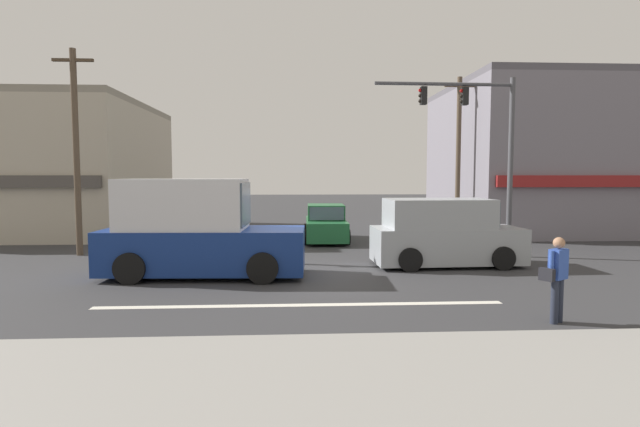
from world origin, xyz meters
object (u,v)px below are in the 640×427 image
at_px(utility_pole_near_left, 76,149).
at_px(utility_pole_far_right, 458,155).
at_px(van_parked_curbside, 444,234).
at_px(box_truck_crossing_leftbound, 197,232).
at_px(sedan_crossing_rightbound, 326,225).
at_px(traffic_light_mast, 484,137).
at_px(pedestrian_foreground_with_bag, 557,274).

bearing_deg(utility_pole_near_left, utility_pole_far_right, 16.60).
relative_size(van_parked_curbside, box_truck_crossing_leftbound, 0.82).
bearing_deg(utility_pole_near_left, van_parked_curbside, -12.44).
xyz_separation_m(van_parked_curbside, sedan_crossing_rightbound, (-3.32, 6.16, -0.29)).
height_order(traffic_light_mast, van_parked_curbside, traffic_light_mast).
bearing_deg(box_truck_crossing_leftbound, utility_pole_far_right, 39.76).
bearing_deg(sedan_crossing_rightbound, pedestrian_foreground_with_bag, -73.62).
bearing_deg(box_truck_crossing_leftbound, van_parked_curbside, 9.92).
relative_size(box_truck_crossing_leftbound, pedestrian_foreground_with_bag, 3.40).
bearing_deg(utility_pole_far_right, van_parked_curbside, -111.39).
bearing_deg(sedan_crossing_rightbound, traffic_light_mast, -41.18).
bearing_deg(utility_pole_far_right, utility_pole_near_left, -163.40).
bearing_deg(box_truck_crossing_leftbound, sedan_crossing_rightbound, 61.03).
height_order(traffic_light_mast, sedan_crossing_rightbound, traffic_light_mast).
relative_size(van_parked_curbside, pedestrian_foreground_with_bag, 2.79).
height_order(van_parked_curbside, sedan_crossing_rightbound, van_parked_curbside).
height_order(van_parked_curbside, pedestrian_foreground_with_bag, van_parked_curbside).
relative_size(traffic_light_mast, pedestrian_foreground_with_bag, 3.71).
relative_size(van_parked_curbside, sedan_crossing_rightbound, 1.13).
distance_m(utility_pole_near_left, sedan_crossing_rightbound, 10.14).
xyz_separation_m(van_parked_curbside, box_truck_crossing_leftbound, (-7.45, -1.30, 0.25)).
bearing_deg(utility_pole_far_right, box_truck_crossing_leftbound, -140.24).
distance_m(traffic_light_mast, sedan_crossing_rightbound, 7.69).
relative_size(utility_pole_near_left, box_truck_crossing_leftbound, 1.28).
bearing_deg(traffic_light_mast, pedestrian_foreground_with_bag, -101.10).
distance_m(utility_pole_far_right, traffic_light_mast, 5.72).
distance_m(utility_pole_far_right, van_parked_curbside, 8.29).
xyz_separation_m(utility_pole_far_right, van_parked_curbside, (-2.85, -7.26, -2.80)).
xyz_separation_m(utility_pole_far_right, sedan_crossing_rightbound, (-6.17, -1.11, -3.09)).
bearing_deg(traffic_light_mast, box_truck_crossing_leftbound, -162.42).
bearing_deg(pedestrian_foreground_with_bag, box_truck_crossing_leftbound, 147.81).
bearing_deg(van_parked_curbside, utility_pole_far_right, 68.61).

